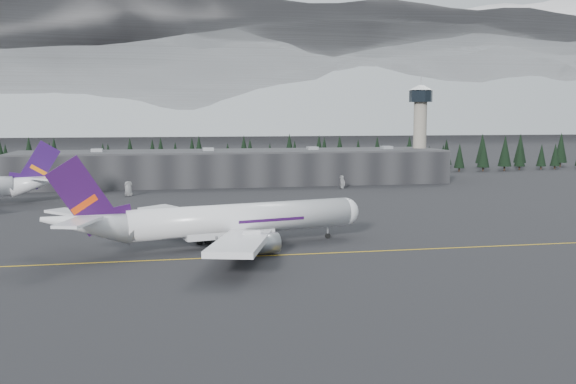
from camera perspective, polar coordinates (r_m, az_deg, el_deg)
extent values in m
plane|color=black|center=(121.19, 1.81, -5.32)|extent=(1400.00, 1400.00, 0.00)
cube|color=gold|center=(119.29, 2.02, -5.51)|extent=(400.00, 0.40, 0.02)
cube|color=black|center=(242.77, -4.73, 2.15)|extent=(160.00, 30.00, 12.00)
cube|color=#333335|center=(242.35, -4.75, 3.64)|extent=(160.00, 30.00, 0.60)
cylinder|color=gray|center=(263.96, 11.63, 4.58)|extent=(5.20, 5.20, 32.00)
cylinder|color=black|center=(263.92, 11.72, 8.32)|extent=(9.20, 9.20, 4.50)
cone|color=silver|center=(264.04, 11.74, 9.07)|extent=(10.00, 10.00, 2.00)
cube|color=black|center=(279.38, -5.57, 3.05)|extent=(360.00, 20.00, 15.00)
cylinder|color=silver|center=(126.16, -4.00, -2.36)|extent=(45.42, 15.70, 5.90)
sphere|color=silver|center=(135.36, 5.05, -1.75)|extent=(5.90, 5.90, 5.90)
cone|color=silver|center=(119.51, -17.46, -2.73)|extent=(17.41, 9.39, 8.54)
cube|color=silver|center=(139.04, -8.41, -2.22)|extent=(23.93, 26.01, 2.52)
cylinder|color=#9C9FA5|center=(135.87, -5.39, -3.10)|extent=(7.06, 5.05, 3.74)
cube|color=silver|center=(110.36, -4.21, -4.50)|extent=(14.85, 28.65, 2.52)
cylinder|color=#9C9FA5|center=(117.67, -2.37, -4.61)|extent=(7.06, 5.05, 3.74)
cube|color=#2C0D3F|center=(118.76, -17.78, -0.36)|extent=(12.26, 3.22, 14.64)
cube|color=red|center=(118.97, -17.66, -1.06)|extent=(4.80, 1.59, 3.61)
cube|color=silver|center=(124.93, -18.67, -1.74)|extent=(10.59, 10.95, 0.49)
cube|color=silver|center=(113.30, -18.14, -2.56)|extent=(7.44, 11.64, 0.49)
cylinder|color=black|center=(134.17, 3.56, -3.51)|extent=(0.49, 0.49, 2.95)
cylinder|color=black|center=(128.91, -7.54, -3.98)|extent=(0.49, 0.49, 2.95)
cylinder|color=black|center=(120.59, -6.37, -4.71)|extent=(0.49, 0.49, 2.95)
cone|color=silver|center=(201.59, -21.34, 0.84)|extent=(17.20, 9.29, 8.44)
cube|color=#2C104E|center=(201.20, -21.27, 2.25)|extent=(12.11, 3.19, 14.47)
cube|color=orange|center=(201.30, -21.30, 1.83)|extent=(4.74, 1.58, 3.56)
cube|color=silver|center=(195.76, -20.72, 1.10)|extent=(10.46, 10.81, 0.49)
cube|color=silver|center=(207.35, -20.89, 1.39)|extent=(7.34, 11.50, 0.49)
imported|color=#BBBBBD|center=(210.58, -13.99, -0.19)|extent=(2.91, 5.08, 1.34)
imported|color=silver|center=(226.71, 4.88, 0.50)|extent=(4.78, 2.12, 1.60)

